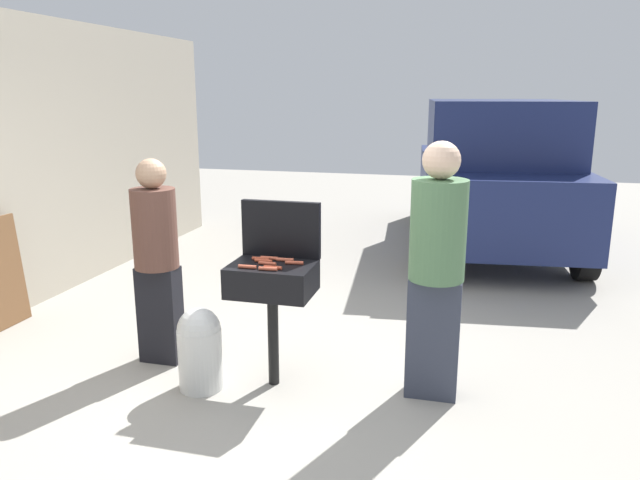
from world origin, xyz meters
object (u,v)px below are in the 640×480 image
parked_minivan (493,174)px  hot_dog_3 (285,260)px  hot_dog_1 (267,263)px  hot_dog_6 (273,267)px  hot_dog_8 (263,261)px  hot_dog_4 (261,259)px  propane_tank (200,347)px  hot_dog_0 (269,258)px  hot_dog_2 (247,267)px  person_right (437,263)px  person_left (156,255)px  hot_dog_5 (268,269)px  hot_dog_7 (294,263)px  bbq_grill (272,284)px

parked_minivan → hot_dog_3: bearing=65.7°
hot_dog_1 → hot_dog_6: (0.07, -0.09, 0.00)m
hot_dog_6 → hot_dog_8: 0.19m
hot_dog_4 → hot_dog_6: same height
hot_dog_6 → propane_tank: (-0.54, -0.09, -0.62)m
hot_dog_0 → hot_dog_2: size_ratio=1.00×
hot_dog_6 → person_right: 1.13m
hot_dog_2 → person_left: 0.92m
hot_dog_0 → hot_dog_4: same height
hot_dog_6 → hot_dog_0: bearing=115.0°
hot_dog_4 → parked_minivan: parked_minivan is taller
hot_dog_0 → person_left: 0.95m
hot_dog_5 → person_left: bearing=163.4°
hot_dog_0 → hot_dog_6: same height
hot_dog_6 → hot_dog_3: bearing=84.7°
hot_dog_2 → person_left: size_ratio=0.08×
hot_dog_5 → hot_dog_1: bearing=111.0°
hot_dog_1 → hot_dog_5: bearing=-69.0°
hot_dog_2 → person_right: 1.31m
hot_dog_4 → hot_dog_7: size_ratio=1.00×
hot_dog_6 → hot_dog_4: bearing=129.3°
hot_dog_6 → person_right: bearing=12.0°
hot_dog_5 → hot_dog_7: (0.13, 0.19, 0.00)m
hot_dog_6 → hot_dog_7: bearing=54.2°
bbq_grill → hot_dog_3: hot_dog_3 is taller
propane_tank → hot_dog_4: bearing=36.5°
hot_dog_3 → hot_dog_7: same height
person_right → hot_dog_3: bearing=-4.4°
person_left → hot_dog_1: bearing=-23.6°
hot_dog_8 → parked_minivan: size_ratio=0.03×
hot_dog_1 → hot_dog_8: bearing=132.3°
hot_dog_6 → hot_dog_8: same height
hot_dog_1 → hot_dog_4: (-0.09, 0.11, 0.00)m
hot_dog_4 → person_right: 1.26m
hot_dog_2 → hot_dog_6: 0.18m
hot_dog_0 → person_right: 1.21m
bbq_grill → hot_dog_1: bearing=-129.6°
bbq_grill → hot_dog_6: size_ratio=7.12×
hot_dog_5 → hot_dog_8: 0.21m
hot_dog_1 → hot_dog_3: bearing=54.2°
propane_tank → person_left: 0.84m
hot_dog_0 → hot_dog_2: (-0.07, -0.25, 0.00)m
hot_dog_2 → person_right: (1.28, 0.26, 0.05)m
hot_dog_0 → hot_dog_5: 0.28m
bbq_grill → propane_tank: 0.71m
hot_dog_2 → parked_minivan: 5.17m
hot_dog_2 → hot_dog_3: bearing=50.5°
hot_dog_1 → bbq_grill: bearing=50.4°
hot_dog_3 → hot_dog_7: 0.11m
hot_dog_1 → hot_dog_5: (0.05, -0.13, 0.00)m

